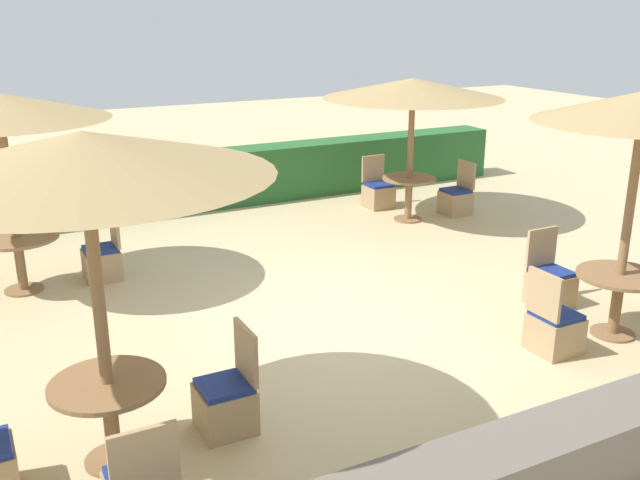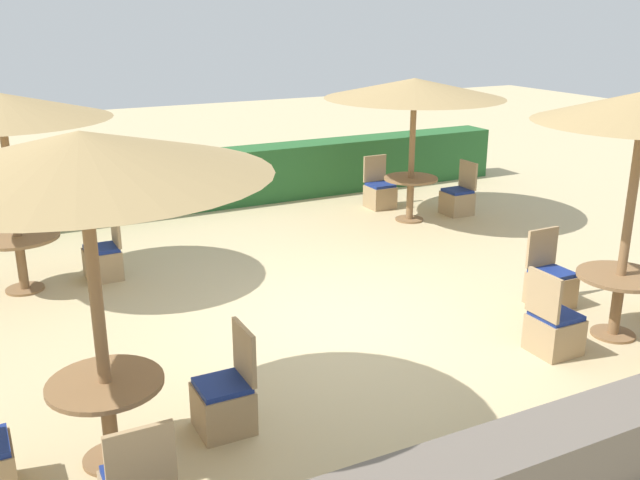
{
  "view_description": "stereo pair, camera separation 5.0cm",
  "coord_description": "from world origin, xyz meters",
  "px_view_note": "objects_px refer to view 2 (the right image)",
  "views": [
    {
      "loc": [
        -3.65,
        -6.44,
        3.49
      ],
      "look_at": [
        0.0,
        0.6,
        0.9
      ],
      "focal_mm": 40.0,
      "sensor_mm": 36.0,
      "label": 1
    },
    {
      "loc": [
        -3.6,
        -6.46,
        3.49
      ],
      "look_at": [
        0.0,
        0.6,
        0.9
      ],
      "focal_mm": 40.0,
      "sensor_mm": 36.0,
      "label": 2
    }
  ],
  "objects_px": {
    "round_table_back_left": "(19,248)",
    "patio_chair_back_left_east": "(104,260)",
    "round_table_front_left": "(107,402)",
    "parasol_back_right": "(414,89)",
    "round_table_front_right": "(619,290)",
    "parasol_front_left": "(81,155)",
    "parasol_back_left": "(0,107)",
    "patio_chair_back_right_north": "(380,193)",
    "patio_chair_front_right_west": "(553,330)",
    "patio_chair_front_right_north": "(550,285)",
    "round_table_back_right": "(410,189)",
    "patio_chair_front_left_east": "(225,402)",
    "patio_chair_back_right_east": "(458,200)"
  },
  "relations": [
    {
      "from": "patio_chair_front_right_north",
      "to": "round_table_back_right",
      "type": "bearing_deg",
      "value": -97.85
    },
    {
      "from": "parasol_back_right",
      "to": "patio_chair_front_right_north",
      "type": "height_order",
      "value": "parasol_back_right"
    },
    {
      "from": "patio_chair_back_right_east",
      "to": "parasol_back_left",
      "type": "bearing_deg",
      "value": 92.78
    },
    {
      "from": "patio_chair_front_left_east",
      "to": "round_table_back_left",
      "type": "relative_size",
      "value": 0.91
    },
    {
      "from": "parasol_front_left",
      "to": "patio_chair_front_left_east",
      "type": "relative_size",
      "value": 2.93
    },
    {
      "from": "patio_chair_back_right_north",
      "to": "round_table_front_right",
      "type": "xyz_separation_m",
      "value": [
        -0.49,
        -5.78,
        0.28
      ]
    },
    {
      "from": "parasol_back_left",
      "to": "round_table_back_left",
      "type": "relative_size",
      "value": 2.56
    },
    {
      "from": "parasol_front_left",
      "to": "patio_chair_back_left_east",
      "type": "height_order",
      "value": "parasol_front_left"
    },
    {
      "from": "patio_chair_back_right_north",
      "to": "parasol_back_left",
      "type": "bearing_deg",
      "value": 12.31
    },
    {
      "from": "patio_chair_front_left_east",
      "to": "round_table_back_left",
      "type": "bearing_deg",
      "value": 16.32
    },
    {
      "from": "parasol_back_left",
      "to": "patio_chair_back_left_east",
      "type": "relative_size",
      "value": 2.81
    },
    {
      "from": "round_table_back_left",
      "to": "patio_chair_front_right_north",
      "type": "distance_m",
      "value": 6.68
    },
    {
      "from": "parasol_front_left",
      "to": "patio_chair_back_right_north",
      "type": "height_order",
      "value": "parasol_front_left"
    },
    {
      "from": "round_table_front_right",
      "to": "patio_chair_front_right_north",
      "type": "relative_size",
      "value": 1.0
    },
    {
      "from": "parasol_back_right",
      "to": "patio_chair_back_right_north",
      "type": "xyz_separation_m",
      "value": [
        -0.02,
        0.95,
        -1.97
      ]
    },
    {
      "from": "round_table_front_left",
      "to": "round_table_back_right",
      "type": "xyz_separation_m",
      "value": [
        5.98,
        4.64,
        0.02
      ]
    },
    {
      "from": "parasol_front_left",
      "to": "parasol_back_left",
      "type": "bearing_deg",
      "value": 93.5
    },
    {
      "from": "round_table_front_left",
      "to": "parasol_back_right",
      "type": "bearing_deg",
      "value": 37.82
    },
    {
      "from": "round_table_back_left",
      "to": "patio_chair_back_left_east",
      "type": "height_order",
      "value": "patio_chair_back_left_east"
    },
    {
      "from": "patio_chair_front_left_east",
      "to": "round_table_back_left",
      "type": "xyz_separation_m",
      "value": [
        -1.23,
        4.22,
        0.31
      ]
    },
    {
      "from": "round_table_front_right",
      "to": "patio_chair_front_right_west",
      "type": "relative_size",
      "value": 1.0
    },
    {
      "from": "patio_chair_back_left_east",
      "to": "patio_chair_back_right_north",
      "type": "bearing_deg",
      "value": -75.03
    },
    {
      "from": "parasol_back_left",
      "to": "round_table_back_right",
      "type": "xyz_separation_m",
      "value": [
        6.24,
        0.41,
        -1.8
      ]
    },
    {
      "from": "parasol_back_right",
      "to": "round_table_back_right",
      "type": "height_order",
      "value": "parasol_back_right"
    },
    {
      "from": "parasol_back_right",
      "to": "patio_chair_back_right_north",
      "type": "relative_size",
      "value": 3.19
    },
    {
      "from": "round_table_back_left",
      "to": "patio_chair_back_left_east",
      "type": "xyz_separation_m",
      "value": [
        1.02,
        -0.03,
        -0.31
      ]
    },
    {
      "from": "patio_chair_front_left_east",
      "to": "patio_chair_back_left_east",
      "type": "bearing_deg",
      "value": 2.98
    },
    {
      "from": "parasol_back_right",
      "to": "round_table_front_right",
      "type": "xyz_separation_m",
      "value": [
        -0.51,
        -4.83,
        -1.69
      ]
    },
    {
      "from": "parasol_back_left",
      "to": "parasol_back_right",
      "type": "bearing_deg",
      "value": 3.74
    },
    {
      "from": "round_table_back_right",
      "to": "patio_chair_front_right_west",
      "type": "xyz_separation_m",
      "value": [
        -1.43,
        -4.83,
        -0.3
      ]
    },
    {
      "from": "round_table_back_left",
      "to": "patio_chair_front_right_west",
      "type": "xyz_separation_m",
      "value": [
        4.81,
        -4.42,
        -0.31
      ]
    },
    {
      "from": "patio_chair_back_right_north",
      "to": "round_table_front_left",
      "type": "bearing_deg",
      "value": 43.18
    },
    {
      "from": "patio_chair_back_left_east",
      "to": "patio_chair_back_right_east",
      "type": "distance_m",
      "value": 6.22
    },
    {
      "from": "round_table_back_right",
      "to": "patio_chair_back_right_east",
      "type": "bearing_deg",
      "value": -3.36
    },
    {
      "from": "round_table_back_left",
      "to": "patio_chair_back_right_north",
      "type": "relative_size",
      "value": 1.1
    },
    {
      "from": "patio_chair_back_right_east",
      "to": "patio_chair_front_right_north",
      "type": "bearing_deg",
      "value": 158.32
    },
    {
      "from": "patio_chair_back_left_east",
      "to": "round_table_front_right",
      "type": "bearing_deg",
      "value": -132.99
    },
    {
      "from": "patio_chair_back_left_east",
      "to": "parasol_back_left",
      "type": "bearing_deg",
      "value": 88.06
    },
    {
      "from": "round_table_back_left",
      "to": "patio_chair_back_left_east",
      "type": "bearing_deg",
      "value": -1.94
    },
    {
      "from": "patio_chair_front_left_east",
      "to": "patio_chair_back_right_north",
      "type": "relative_size",
      "value": 1.0
    },
    {
      "from": "parasol_back_left",
      "to": "round_table_back_left",
      "type": "xyz_separation_m",
      "value": [
        -0.0,
        0.0,
        -1.78
      ]
    },
    {
      "from": "round_table_back_left",
      "to": "parasol_back_right",
      "type": "bearing_deg",
      "value": 3.74
    },
    {
      "from": "parasol_front_left",
      "to": "parasol_back_right",
      "type": "distance_m",
      "value": 7.58
    },
    {
      "from": "round_table_back_right",
      "to": "patio_chair_back_right_east",
      "type": "xyz_separation_m",
      "value": [
        0.98,
        -0.06,
        -0.3
      ]
    },
    {
      "from": "round_table_front_left",
      "to": "parasol_back_left",
      "type": "relative_size",
      "value": 0.35
    },
    {
      "from": "round_table_front_right",
      "to": "patio_chair_front_right_north",
      "type": "distance_m",
      "value": 1.02
    },
    {
      "from": "round_table_back_right",
      "to": "patio_chair_back_right_north",
      "type": "height_order",
      "value": "patio_chair_back_right_north"
    },
    {
      "from": "patio_chair_front_left_east",
      "to": "patio_chair_back_left_east",
      "type": "xyz_separation_m",
      "value": [
        -0.22,
        4.18,
        0.0
      ]
    },
    {
      "from": "parasol_back_left",
      "to": "patio_chair_front_right_north",
      "type": "distance_m",
      "value": 6.99
    },
    {
      "from": "parasol_back_right",
      "to": "patio_chair_front_right_west",
      "type": "height_order",
      "value": "parasol_back_right"
    }
  ]
}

